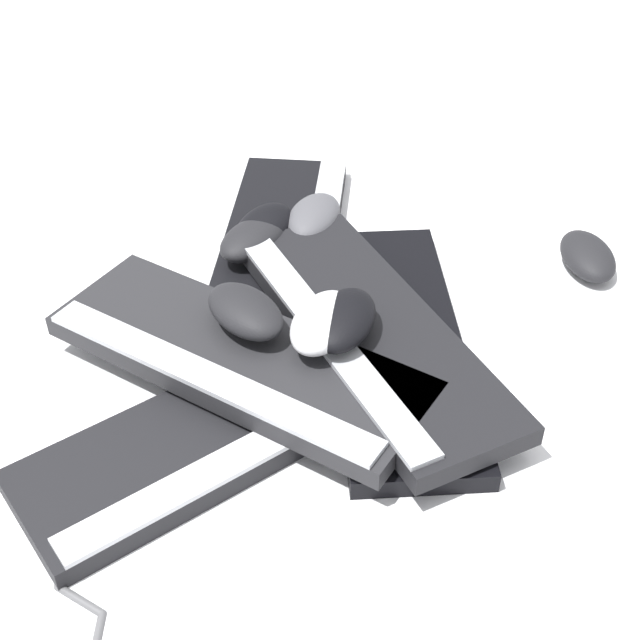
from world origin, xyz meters
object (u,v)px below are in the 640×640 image
mouse_1 (245,311)px  mouse_4 (253,238)px  keyboard_4 (370,332)px  mouse_3 (264,227)px  keyboard_0 (224,430)px  mouse_6 (323,322)px  keyboard_3 (237,358)px  keyboard_2 (281,248)px  mouse_0 (344,320)px  keyboard_1 (394,343)px  mouse_2 (314,217)px  mouse_5 (588,256)px

mouse_1 → mouse_4: bearing=-38.6°
keyboard_4 → mouse_3: size_ratio=4.22×
keyboard_0 → mouse_6: size_ratio=4.19×
keyboard_3 → mouse_6: mouse_6 is taller
keyboard_2 → mouse_1: size_ratio=4.03×
mouse_1 → keyboard_4: bearing=-126.9°
keyboard_2 → mouse_0: size_ratio=4.03×
keyboard_1 → mouse_3: mouse_3 is taller
keyboard_1 → keyboard_2: size_ratio=0.94×
keyboard_1 → keyboard_4: size_ratio=0.90×
keyboard_1 → mouse_6: 0.11m
mouse_1 → mouse_3: mouse_1 is taller
mouse_1 → keyboard_1: bearing=-122.2°
keyboard_1 → mouse_1: size_ratio=3.81×
keyboard_1 → keyboard_3: bearing=-29.7°
keyboard_3 → mouse_4: 0.23m
mouse_2 → mouse_3: bearing=127.5°
keyboard_1 → mouse_2: size_ratio=3.81×
keyboard_4 → mouse_0: 0.05m
keyboard_2 → mouse_1: mouse_1 is taller
mouse_1 → mouse_4: size_ratio=1.00×
keyboard_0 → mouse_0: 0.18m
keyboard_2 → mouse_2: 0.06m
keyboard_4 → mouse_1: (0.10, -0.10, 0.04)m
keyboard_0 → keyboard_3: bearing=-145.7°
mouse_0 → mouse_2: 0.26m
mouse_3 → mouse_4: size_ratio=1.00×
mouse_3 → mouse_6: size_ratio=1.00×
mouse_0 → mouse_6: 0.02m
keyboard_4 → mouse_1: 0.15m
keyboard_0 → keyboard_1: bearing=168.4°
keyboard_1 → mouse_0: size_ratio=3.81×
mouse_1 → mouse_0: bearing=-137.7°
mouse_1 → mouse_3: size_ratio=1.00×
mouse_2 → keyboard_2: bearing=132.1°
mouse_3 → mouse_5: bearing=111.4°
keyboard_3 → mouse_2: bearing=-155.1°
mouse_1 → keyboard_3: bearing=128.1°
keyboard_3 → mouse_4: (-0.17, -0.15, 0.01)m
keyboard_0 → mouse_3: mouse_3 is taller
keyboard_2 → keyboard_4: keyboard_4 is taller
keyboard_2 → mouse_4: 0.06m
keyboard_4 → mouse_5: keyboard_4 is taller
keyboard_2 → mouse_6: bearing=54.9°
mouse_5 → keyboard_3: bearing=-69.2°
mouse_5 → keyboard_4: bearing=-64.6°
mouse_0 → mouse_6: (0.02, -0.01, 0.00)m
mouse_0 → keyboard_4: bearing=145.3°
mouse_1 → mouse_5: size_ratio=1.00×
mouse_5 → mouse_2: bearing=-103.8°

